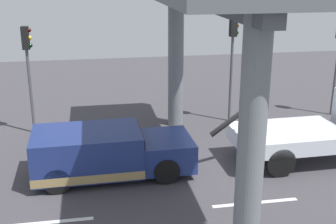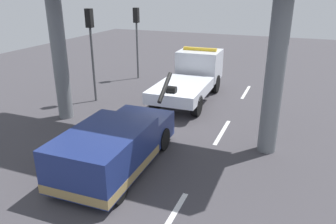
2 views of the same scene
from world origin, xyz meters
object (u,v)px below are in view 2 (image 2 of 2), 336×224
at_px(towed_van_green, 114,148).
at_px(tow_truck_white, 192,75).
at_px(traffic_light_far, 91,36).
at_px(traffic_light_mid, 137,28).

bearing_deg(towed_van_green, tow_truck_white, 0.12).
relative_size(traffic_light_far, traffic_light_mid, 1.05).
relative_size(towed_van_green, traffic_light_mid, 1.17).
height_order(tow_truck_white, towed_van_green, tow_truck_white).
distance_m(towed_van_green, traffic_light_far, 7.78).
relative_size(tow_truck_white, towed_van_green, 1.39).
bearing_deg(traffic_light_far, tow_truck_white, -60.26).
height_order(towed_van_green, traffic_light_mid, traffic_light_mid).
distance_m(traffic_light_far, traffic_light_mid, 5.00).
xyz_separation_m(traffic_light_far, traffic_light_mid, (5.00, 0.00, -0.15)).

